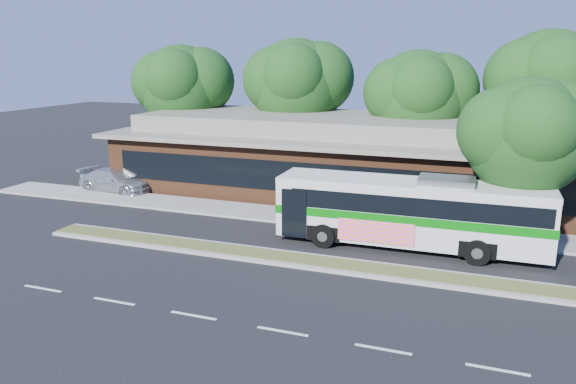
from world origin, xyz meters
name	(u,v)px	position (x,y,z in m)	size (l,w,h in m)	color
ground	(330,272)	(0.00, 0.00, 0.00)	(120.00, 120.00, 0.00)	black
median_strip	(334,264)	(0.00, 0.60, 0.07)	(26.00, 1.10, 0.15)	#425423
sidewalk	(367,223)	(0.00, 6.40, 0.06)	(44.00, 2.60, 0.12)	gray
parking_lot	(105,181)	(-18.00, 10.00, 0.01)	(14.00, 12.00, 0.01)	black
plaza_building	(393,158)	(0.00, 12.99, 2.13)	(33.20, 11.20, 4.45)	brown
tree_bg_a	(188,86)	(-14.58, 15.14, 5.87)	(6.47, 5.80, 8.63)	black
tree_bg_b	(303,83)	(-6.57, 16.14, 6.14)	(6.69, 6.00, 9.00)	black
tree_bg_c	(425,96)	(1.40, 15.13, 5.59)	(6.24, 5.60, 8.26)	black
tree_bg_d	(556,83)	(8.45, 16.15, 6.42)	(6.91, 6.20, 9.37)	black
transit_bus	(412,208)	(2.43, 3.80, 1.75)	(11.24, 2.79, 3.14)	silver
sedan	(116,180)	(-15.50, 7.80, 0.67)	(1.89, 4.64, 1.35)	silver
sidewalk_tree	(536,135)	(7.01, 5.56, 4.81)	(5.47, 4.91, 7.15)	black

